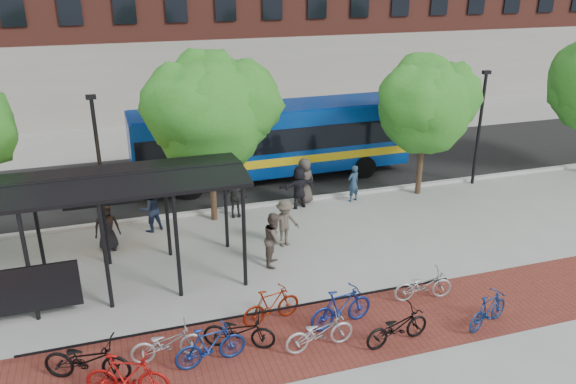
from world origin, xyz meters
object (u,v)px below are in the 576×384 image
object	(u,v)px
lamp_post_right	(480,125)
pedestrian_2	(150,209)
bike_10	(423,285)
pedestrian_5	(299,187)
tree_b	(211,107)
bike_1	(127,376)
bike_0	(87,360)
pedestrian_0	(107,227)
bike_4	(239,331)
tree_c	(427,101)
bike_3	(211,345)
pedestrian_6	(304,181)
bike_11	(488,310)
lamp_post_left	(99,160)
pedestrian_3	(285,223)
bike_7	(341,307)
bus_shelter	(58,199)
bike_5	(271,305)
bike_8	(397,327)
pedestrian_4	(235,198)
bike_2	(167,343)
bus	(273,137)
pedestrian_7	(353,183)

from	to	relation	value
lamp_post_right	pedestrian_2	bearing A→B (deg)	-177.65
bike_10	pedestrian_5	xyz separation A→B (m)	(-1.29, 7.65, 0.41)
tree_b	bike_1	xyz separation A→B (m)	(-3.81, -9.17, -3.87)
bike_0	pedestrian_0	bearing A→B (deg)	17.61
bike_1	bike_4	size ratio (longest dim) A/B	1.04
pedestrian_2	tree_c	bearing A→B (deg)	158.36
lamp_post_right	bike_3	bearing A→B (deg)	-147.18
bike_1	pedestrian_6	xyz separation A→B (m)	(7.63, 9.62, 0.38)
bike_10	bike_11	size ratio (longest dim) A/B	1.08
bike_4	pedestrian_5	size ratio (longest dim) A/B	1.07
lamp_post_left	pedestrian_3	xyz separation A→B (m)	(5.97, -3.27, -1.88)
tree_c	lamp_post_right	size ratio (longest dim) A/B	1.16
bike_7	pedestrian_3	distance (m)	5.06
bus_shelter	bike_11	xyz separation A→B (m)	(10.95, -5.48, -2.50)
bike_3	bus_shelter	bearing A→B (deg)	28.89
tree_c	pedestrian_0	xyz separation A→B (m)	(-13.08, -1.44, -3.17)
lamp_post_right	bike_5	bearing A→B (deg)	-147.30
tree_b	bike_8	world-z (taller)	tree_b
pedestrian_2	pedestrian_4	bearing A→B (deg)	162.21
bike_1	bike_5	world-z (taller)	bike_1
bike_10	pedestrian_2	distance (m)	10.26
bike_5	lamp_post_right	bearing A→B (deg)	-69.17
pedestrian_0	pedestrian_6	size ratio (longest dim) A/B	0.91
bike_8	pedestrian_0	size ratio (longest dim) A/B	1.08
bike_3	pedestrian_4	world-z (taller)	pedestrian_4
bike_2	bike_3	size ratio (longest dim) A/B	1.00
tree_c	bike_10	size ratio (longest dim) A/B	3.29
bike_10	tree_b	bearing A→B (deg)	38.03
bike_2	pedestrian_6	bearing A→B (deg)	-38.36
bus	bike_0	world-z (taller)	bus
bike_0	bike_11	bearing A→B (deg)	-73.12
bike_2	bike_4	bearing A→B (deg)	-93.44
pedestrian_4	pedestrian_0	bearing A→B (deg)	-161.70
bike_2	bike_3	xyz separation A→B (m)	(1.00, -0.53, 0.07)
bus	bike_7	world-z (taller)	bus
bus_shelter	pedestrian_4	size ratio (longest dim) A/B	6.62
bike_4	pedestrian_5	xyz separation A→B (m)	(4.42, 8.21, 0.38)
bike_11	pedestrian_7	xyz separation A→B (m)	(0.11, 9.32, 0.29)
bike_0	bike_1	size ratio (longest dim) A/B	1.09
bike_4	pedestrian_2	world-z (taller)	pedestrian_2
bike_5	tree_b	bearing A→B (deg)	-10.88
bike_4	bike_7	distance (m)	2.88
bus_shelter	bike_4	distance (m)	6.56
bike_7	pedestrian_5	xyz separation A→B (m)	(1.54, 8.13, 0.30)
lamp_post_left	pedestrian_2	distance (m)	2.50
bus	pedestrian_6	world-z (taller)	bus
bike_10	pedestrian_0	world-z (taller)	pedestrian_0
bike_4	bike_11	xyz separation A→B (m)	(6.70, -1.16, 0.01)
bike_2	bike_5	xyz separation A→B (m)	(2.93, 0.75, 0.05)
bike_3	pedestrian_0	bearing A→B (deg)	10.83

